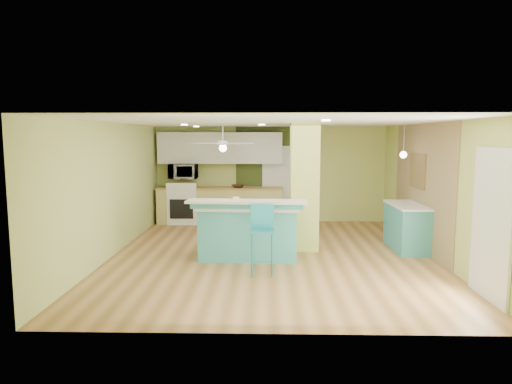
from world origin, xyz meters
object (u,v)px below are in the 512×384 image
bar_stool (262,228)px  side_counter (406,227)px  fruit_bowl (238,186)px  canister (236,202)px  peninsula (248,230)px

bar_stool → side_counter: size_ratio=0.81×
fruit_bowl → canister: 3.40m
bar_stool → peninsula: bearing=104.8°
peninsula → fruit_bowl: peninsula is taller
peninsula → canister: 0.60m
peninsula → side_counter: 3.21m
side_counter → fruit_bowl: bearing=143.9°
peninsula → fruit_bowl: 3.34m
fruit_bowl → canister: bearing=-87.1°
side_counter → fruit_bowl: 4.40m
fruit_bowl → peninsula: bearing=-83.0°
bar_stool → fruit_bowl: size_ratio=3.53×
side_counter → fruit_bowl: (-3.53, 2.57, 0.52)m
side_counter → bar_stool: bearing=-149.3°
bar_stool → fruit_bowl: bearing=98.8°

